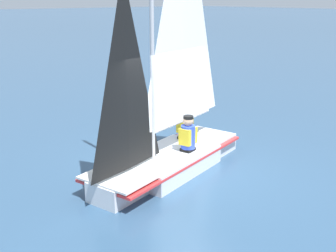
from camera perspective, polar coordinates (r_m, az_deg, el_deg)
The scene contains 4 objects.
ground_plane at distance 8.99m, azimuth -0.00°, elevation -6.06°, with size 260.00×260.00×0.00m, color #2D4C6B.
sailboat_main at distance 8.68m, azimuth 0.10°, elevation -0.24°, with size 2.18×4.22×5.92m.
sailor_helm at distance 8.92m, azimuth 2.72°, elevation -1.92°, with size 0.36×0.39×1.16m.
sailor_crew at distance 9.71m, azimuth 2.30°, elevation -0.40°, with size 0.36×0.39×1.16m.
Camera 1 is at (-6.23, 5.45, 3.52)m, focal length 45.00 mm.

